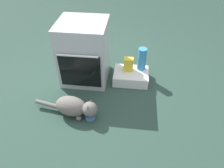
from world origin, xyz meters
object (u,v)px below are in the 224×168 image
cat (74,107)px  oven (84,52)px  snack_bag (128,64)px  water_bottle (142,59)px  pantry_cabinet (131,76)px  food_bowl (90,116)px

cat → oven: bearing=100.7°
snack_bag → water_bottle: water_bottle is taller
pantry_cabinet → snack_bag: size_ratio=2.50×
pantry_cabinet → snack_bag: snack_bag is taller
oven → snack_bag: bearing=3.1°
oven → water_bottle: size_ratio=2.62×
oven → water_bottle: 0.74m
oven → cat: bearing=-88.6°
cat → pantry_cabinet: bearing=58.5°
snack_bag → cat: bearing=-127.3°
cat → food_bowl: bearing=0.0°
food_bowl → pantry_cabinet: bearing=59.8°
food_bowl → water_bottle: bearing=56.1°
pantry_cabinet → food_bowl: size_ratio=3.96×
snack_bag → water_bottle: bearing=18.7°
cat → snack_bag: 0.90m
cat → snack_bag: (0.54, 0.71, 0.10)m
pantry_cabinet → snack_bag: (-0.04, 0.04, 0.16)m
snack_bag → water_bottle: (0.17, 0.06, 0.06)m
oven → food_bowl: 0.82m
food_bowl → water_bottle: size_ratio=0.38×
food_bowl → snack_bag: 0.85m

